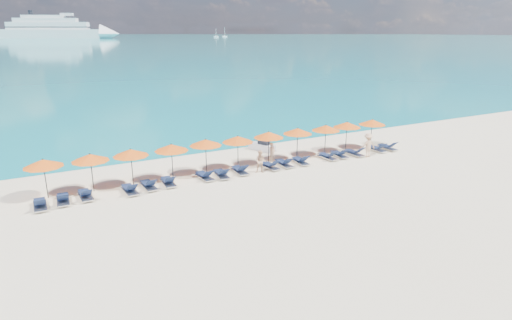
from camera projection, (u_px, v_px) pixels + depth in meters
name	position (u px, v px, depth m)	size (l,w,h in m)	color
ground	(281.00, 194.00, 24.24)	(1400.00, 1400.00, 0.00)	beige
sea	(31.00, 37.00, 582.64)	(1600.00, 1300.00, 0.01)	#1FA9B2
cruise_ship	(61.00, 30.00, 494.24)	(130.47, 64.10, 36.52)	white
sailboat_near	(216.00, 36.00, 566.06)	(6.14, 2.05, 11.26)	white
sailboat_far	(225.00, 36.00, 584.19)	(6.68, 2.23, 12.24)	white
jetski	(262.00, 146.00, 32.92)	(1.55, 2.26, 0.75)	silver
beachgoer_a	(272.00, 153.00, 29.58)	(0.54, 0.36, 1.49)	#DDAC86
beachgoer_b	(261.00, 162.00, 27.62)	(0.73, 0.42, 1.51)	#DDAC86
beachgoer_c	(368.00, 145.00, 31.07)	(1.15, 0.53, 1.78)	#DDAC86
umbrella_0	(43.00, 163.00, 23.07)	(2.10, 2.10, 2.28)	black
umbrella_1	(90.00, 158.00, 24.07)	(2.10, 2.10, 2.28)	black
umbrella_2	(131.00, 153.00, 25.05)	(2.10, 2.10, 2.28)	black
umbrella_3	(171.00, 148.00, 26.13)	(2.10, 2.10, 2.28)	black
umbrella_4	(206.00, 142.00, 27.31)	(2.10, 2.10, 2.28)	black
umbrella_5	(238.00, 139.00, 28.14)	(2.10, 2.10, 2.28)	black
umbrella_6	(269.00, 135.00, 29.33)	(2.10, 2.10, 2.28)	black
umbrella_7	(298.00, 131.00, 30.41)	(2.10, 2.10, 2.28)	black
umbrella_8	(326.00, 128.00, 31.40)	(2.10, 2.10, 2.28)	black
umbrella_9	(347.00, 125.00, 32.45)	(2.10, 2.10, 2.28)	black
umbrella_10	(372.00, 122.00, 33.37)	(2.10, 2.10, 2.28)	black
lounger_0	(40.00, 204.00, 22.18)	(0.63, 1.70, 0.66)	silver
lounger_1	(63.00, 199.00, 22.87)	(0.71, 1.73, 0.66)	silver
lounger_2	(85.00, 195.00, 23.47)	(0.69, 1.73, 0.66)	silver
lounger_3	(130.00, 189.00, 24.27)	(0.75, 1.74, 0.66)	silver
lounger_4	(149.00, 185.00, 24.95)	(0.73, 1.74, 0.66)	silver
lounger_5	(168.00, 182.00, 25.52)	(0.72, 1.73, 0.66)	silver
lounger_6	(205.00, 176.00, 26.53)	(0.78, 1.75, 0.66)	silver
lounger_7	(222.00, 174.00, 26.87)	(0.77, 1.75, 0.66)	silver
lounger_8	(240.00, 170.00, 27.61)	(0.66, 1.71, 0.66)	silver
lounger_9	(270.00, 166.00, 28.52)	(0.79, 1.76, 0.66)	silver
lounger_10	(284.00, 163.00, 29.05)	(0.63, 1.70, 0.66)	silver
lounger_11	(301.00, 161.00, 29.59)	(0.76, 1.74, 0.66)	silver
lounger_12	(328.00, 156.00, 30.65)	(0.73, 1.74, 0.66)	silver
lounger_13	(339.00, 154.00, 31.17)	(0.79, 1.75, 0.66)	silver
lounger_14	(354.00, 153.00, 31.55)	(0.78, 1.75, 0.66)	silver
lounger_15	(376.00, 148.00, 32.67)	(0.75, 1.74, 0.66)	silver
lounger_16	(387.00, 147.00, 33.10)	(0.67, 1.72, 0.66)	silver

